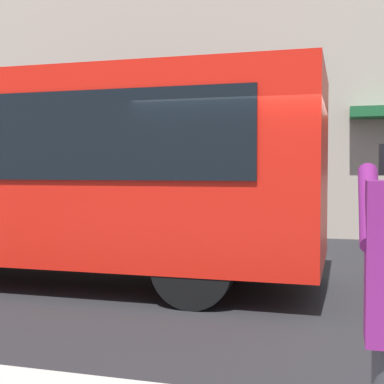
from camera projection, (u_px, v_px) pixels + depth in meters
name	position (u px, v px, depth m)	size (l,w,h in m)	color
ground_plane	(250.00, 295.00, 7.20)	(60.00, 60.00, 0.00)	#232326
red_bus	(24.00, 169.00, 8.29)	(9.05, 2.54, 3.08)	red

